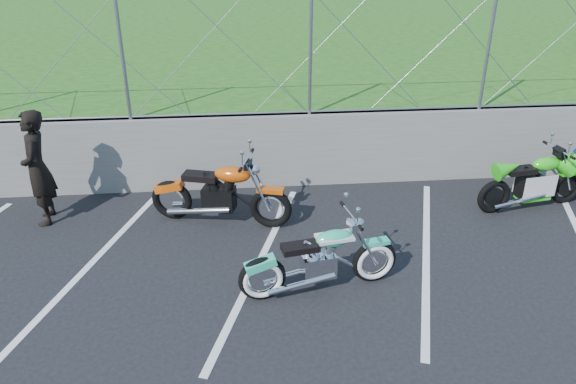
{
  "coord_description": "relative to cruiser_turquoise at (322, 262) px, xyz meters",
  "views": [
    {
      "loc": [
        -0.21,
        -5.6,
        4.39
      ],
      "look_at": [
        0.43,
        1.3,
        0.93
      ],
      "focal_mm": 35.0,
      "sensor_mm": 36.0,
      "label": 1
    }
  ],
  "objects": [
    {
      "name": "ground",
      "position": [
        -0.77,
        -0.3,
        -0.42
      ],
      "size": [
        90.0,
        90.0,
        0.0
      ],
      "primitive_type": "plane",
      "color": "black",
      "rests_on": "ground"
    },
    {
      "name": "retaining_wall",
      "position": [
        -0.77,
        3.2,
        0.23
      ],
      "size": [
        30.0,
        0.22,
        1.3
      ],
      "primitive_type": "cube",
      "color": "slate",
      "rests_on": "ground"
    },
    {
      "name": "grass_field",
      "position": [
        -0.77,
        13.2,
        0.23
      ],
      "size": [
        30.0,
        20.0,
        1.3
      ],
      "primitive_type": "cube",
      "color": "#225316",
      "rests_on": "ground"
    },
    {
      "name": "chain_link_fence",
      "position": [
        -0.77,
        3.2,
        1.88
      ],
      "size": [
        28.0,
        0.03,
        2.0
      ],
      "color": "gray",
      "rests_on": "retaining_wall"
    },
    {
      "name": "parking_lines",
      "position": [
        0.43,
        0.7,
        -0.42
      ],
      "size": [
        18.29,
        4.31,
        0.01
      ],
      "color": "silver",
      "rests_on": "ground"
    },
    {
      "name": "cruiser_turquoise",
      "position": [
        0.0,
        0.0,
        0.0
      ],
      "size": [
        2.1,
        0.66,
        1.05
      ],
      "rotation": [
        0.0,
        0.0,
        0.17
      ],
      "color": "black",
      "rests_on": "ground"
    },
    {
      "name": "naked_orange",
      "position": [
        -1.28,
        1.87,
        0.06
      ],
      "size": [
        2.2,
        0.84,
        1.12
      ],
      "rotation": [
        0.0,
        0.0,
        -0.27
      ],
      "color": "black",
      "rests_on": "ground"
    },
    {
      "name": "sportbike_green",
      "position": [
        3.77,
        1.92,
        0.01
      ],
      "size": [
        1.94,
        0.69,
        1.01
      ],
      "rotation": [
        0.0,
        0.0,
        0.16
      ],
      "color": "black",
      "rests_on": "ground"
    },
    {
      "name": "person_standing",
      "position": [
        -4.06,
        2.2,
        0.49
      ],
      "size": [
        0.54,
        0.73,
        1.82
      ],
      "primitive_type": "imported",
      "rotation": [
        0.0,
        0.0,
        -1.41
      ],
      "color": "black",
      "rests_on": "ground"
    }
  ]
}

